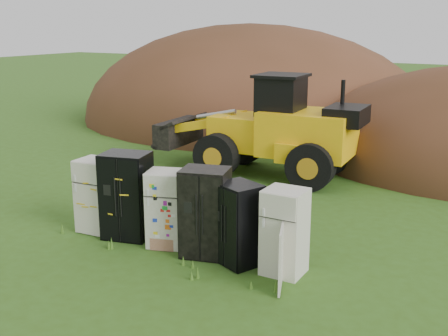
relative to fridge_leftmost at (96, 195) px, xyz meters
The scene contains 9 objects.
ground 2.65m from the fridge_leftmost, ahead, with size 120.00×120.00×0.00m, color #315216.
fridge_leftmost is the anchor object (origin of this frame).
fridge_black_side 0.90m from the fridge_leftmost, ahead, with size 1.03×0.81×1.96m, color black, non-canonical shape.
fridge_sticker 1.95m from the fridge_leftmost, ahead, with size 0.75×0.70×1.69m, color silver, non-canonical shape.
fridge_dark_mid 2.97m from the fridge_leftmost, ahead, with size 0.96×0.78×1.88m, color black, non-canonical shape.
fridge_black_right 3.78m from the fridge_leftmost, ahead, with size 0.84×0.70×1.68m, color black, non-canonical shape.
fridge_open_door 4.77m from the fridge_leftmost, ahead, with size 0.77×0.71×1.71m, color silver, non-canonical shape.
wheel_loader 6.59m from the fridge_leftmost, 81.55° to the left, with size 6.68×2.71×3.23m, color #F5B410, non-canonical shape.
dirt_mound_left 14.93m from the fridge_leftmost, 103.11° to the left, with size 17.36×13.02×9.45m, color #432815.
Camera 1 is at (6.23, -9.44, 4.79)m, focal length 45.00 mm.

